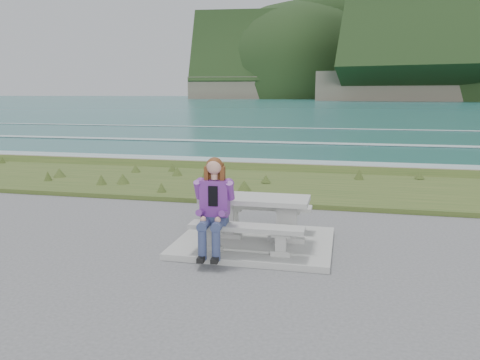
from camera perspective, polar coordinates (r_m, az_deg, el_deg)
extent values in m
cube|color=#A9AAA5|center=(8.05, 1.81, -7.62)|extent=(2.60, 2.10, 0.10)
cube|color=#A9AAA5|center=(8.14, -1.95, -6.76)|extent=(0.62, 0.12, 0.08)
cube|color=#A9AAA5|center=(8.05, -1.96, -4.75)|extent=(0.34, 0.09, 0.51)
cube|color=#A9AAA5|center=(7.98, -1.98, -2.71)|extent=(0.62, 0.12, 0.08)
cube|color=#A9AAA5|center=(7.94, 5.67, -7.24)|extent=(0.62, 0.12, 0.08)
cube|color=#A9AAA5|center=(7.86, 5.71, -5.19)|extent=(0.34, 0.09, 0.51)
cube|color=#A9AAA5|center=(7.78, 5.75, -3.10)|extent=(0.62, 0.12, 0.08)
cube|color=#A9AAA5|center=(7.85, 1.84, -2.34)|extent=(1.80, 0.75, 0.08)
cube|color=#A9AAA5|center=(7.49, -3.32, -8.30)|extent=(0.30, 0.12, 0.08)
cube|color=#A9AAA5|center=(7.45, -3.33, -7.20)|extent=(0.17, 0.09, 0.22)
cube|color=#A9AAA5|center=(7.40, -3.34, -6.10)|extent=(0.30, 0.12, 0.08)
cube|color=#A9AAA5|center=(7.28, 4.97, -8.88)|extent=(0.30, 0.12, 0.08)
cube|color=#A9AAA5|center=(7.24, 4.99, -7.76)|extent=(0.17, 0.09, 0.22)
cube|color=#A9AAA5|center=(7.19, 5.01, -6.63)|extent=(0.30, 0.12, 0.08)
cube|color=#A9AAA5|center=(7.26, 0.77, -5.81)|extent=(1.80, 0.35, 0.07)
cube|color=#A9AAA5|center=(8.79, -0.79, -5.44)|extent=(0.30, 0.12, 0.08)
cube|color=#A9AAA5|center=(8.75, -0.79, -4.50)|extent=(0.17, 0.09, 0.22)
cube|color=#A9AAA5|center=(8.71, -0.79, -3.54)|extent=(0.30, 0.12, 0.08)
cube|color=#A9AAA5|center=(8.61, 6.25, -5.84)|extent=(0.30, 0.12, 0.08)
cube|color=#A9AAA5|center=(8.57, 6.27, -4.88)|extent=(0.17, 0.09, 0.22)
cube|color=#A9AAA5|center=(8.53, 6.29, -3.91)|extent=(0.30, 0.12, 0.08)
cube|color=#A9AAA5|center=(8.58, 2.72, -3.25)|extent=(1.80, 0.35, 0.07)
cube|color=#2B481B|center=(12.85, 6.05, -1.02)|extent=(160.00, 4.50, 0.22)
cube|color=#6A5B4F|center=(15.69, 7.31, 1.04)|extent=(160.00, 0.80, 2.20)
plane|color=#205C5C|center=(437.54, 12.74, 9.66)|extent=(1600.00, 1600.00, 0.00)
cube|color=silver|center=(21.99, 8.74, -0.90)|extent=(220.00, 3.00, 0.06)
cube|color=silver|center=(29.86, 9.85, 2.06)|extent=(220.00, 2.00, 0.06)
cube|color=silver|center=(41.76, 10.74, 4.40)|extent=(220.00, 1.40, 0.06)
cube|color=silver|center=(59.69, 11.40, 6.15)|extent=(220.00, 1.00, 0.06)
cube|color=#6A5B4F|center=(449.45, 7.60, 10.98)|extent=(201.55, 149.04, 18.00)
ellipsoid|color=black|center=(449.49, 7.61, 11.36)|extent=(211.86, 162.91, 150.16)
cube|color=navy|center=(7.19, -3.46, -7.03)|extent=(0.45, 0.78, 0.58)
cube|color=#732E91|center=(7.28, -3.08, -2.16)|extent=(0.46, 0.28, 0.57)
sphere|color=#D89E87|center=(7.17, -3.16, 1.64)|extent=(0.24, 0.24, 0.24)
sphere|color=#562A13|center=(7.20, -3.11, 1.76)|extent=(0.26, 0.26, 0.26)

